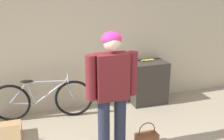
# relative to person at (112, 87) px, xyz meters

# --- Properties ---
(wall_back) EXTENTS (8.00, 0.07, 2.60)m
(wall_back) POSITION_rel_person_xyz_m (-0.24, 1.67, 0.30)
(wall_back) COLOR beige
(wall_back) RESTS_ON ground_plane
(side_shelf) EXTENTS (0.71, 0.45, 0.85)m
(side_shelf) POSITION_rel_person_xyz_m (1.24, 1.39, -0.57)
(side_shelf) COLOR #38332D
(side_shelf) RESTS_ON ground_plane
(person) EXTENTS (0.71, 0.25, 1.73)m
(person) POSITION_rel_person_xyz_m (0.00, 0.00, 0.00)
(person) COLOR #23283D
(person) RESTS_ON ground_plane
(bicycle) EXTENTS (1.76, 0.46, 0.75)m
(bicycle) POSITION_rel_person_xyz_m (-0.83, 1.36, -0.64)
(bicycle) COLOR black
(bicycle) RESTS_ON ground_plane
(banana) EXTENTS (0.30, 0.09, 0.04)m
(banana) POSITION_rel_person_xyz_m (1.23, 1.46, -0.13)
(banana) COLOR #EAD64C
(banana) RESTS_ON side_shelf
(handbag) EXTENTS (0.33, 0.17, 0.37)m
(handbag) POSITION_rel_person_xyz_m (0.55, 0.01, -0.90)
(handbag) COLOR brown
(handbag) RESTS_ON ground_plane
(cardboard_box) EXTENTS (0.45, 0.50, 0.29)m
(cardboard_box) POSITION_rel_person_xyz_m (-1.44, 0.83, -0.90)
(cardboard_box) COLOR tan
(cardboard_box) RESTS_ON ground_plane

